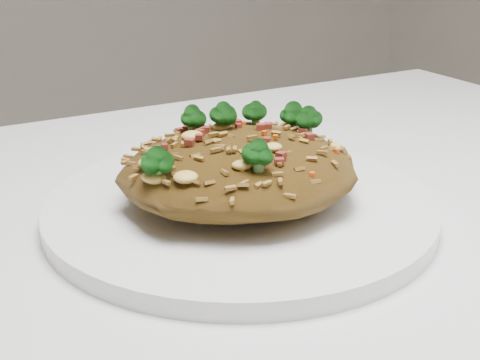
% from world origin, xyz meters
% --- Properties ---
extents(plate, '(0.29, 0.29, 0.01)m').
position_xyz_m(plate, '(0.11, 0.07, 0.76)').
color(plate, white).
rests_on(plate, dining_table).
extents(fried_rice, '(0.18, 0.16, 0.07)m').
position_xyz_m(fried_rice, '(0.11, 0.07, 0.80)').
color(fried_rice, brown).
rests_on(fried_rice, plate).
extents(fork, '(0.16, 0.06, 0.00)m').
position_xyz_m(fork, '(0.16, 0.16, 0.77)').
color(fork, silver).
rests_on(fork, plate).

